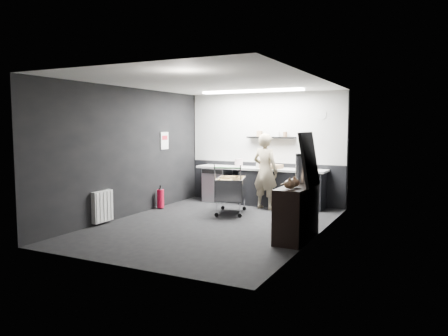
% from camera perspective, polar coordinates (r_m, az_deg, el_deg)
% --- Properties ---
extents(floor, '(5.50, 5.50, 0.00)m').
position_cam_1_polar(floor, '(8.46, -1.44, -7.44)').
color(floor, black).
rests_on(floor, ground).
extents(ceiling, '(5.50, 5.50, 0.00)m').
position_cam_1_polar(ceiling, '(8.29, -1.49, 11.08)').
color(ceiling, white).
rests_on(ceiling, wall_back).
extents(wall_back, '(5.50, 0.00, 5.50)m').
position_cam_1_polar(wall_back, '(10.77, 5.41, 2.58)').
color(wall_back, black).
rests_on(wall_back, floor).
extents(wall_front, '(5.50, 0.00, 5.50)m').
position_cam_1_polar(wall_front, '(5.98, -13.89, 0.10)').
color(wall_front, black).
rests_on(wall_front, floor).
extents(wall_left, '(0.00, 5.50, 5.50)m').
position_cam_1_polar(wall_left, '(9.37, -12.34, 2.04)').
color(wall_left, black).
rests_on(wall_left, floor).
extents(wall_right, '(0.00, 5.50, 5.50)m').
position_cam_1_polar(wall_right, '(7.54, 12.09, 1.23)').
color(wall_right, black).
rests_on(wall_right, floor).
extents(kitchen_wall_panel, '(3.95, 0.02, 1.70)m').
position_cam_1_polar(kitchen_wall_panel, '(10.74, 5.40, 5.25)').
color(kitchen_wall_panel, beige).
rests_on(kitchen_wall_panel, wall_back).
extents(dado_panel, '(3.95, 0.02, 1.00)m').
position_cam_1_polar(dado_panel, '(10.83, 5.33, -1.92)').
color(dado_panel, black).
rests_on(dado_panel, wall_back).
extents(floating_shelf, '(1.20, 0.22, 0.04)m').
position_cam_1_polar(floating_shelf, '(10.57, 6.18, 3.99)').
color(floating_shelf, black).
rests_on(floating_shelf, wall_back).
extents(wall_clock, '(0.20, 0.03, 0.20)m').
position_cam_1_polar(wall_clock, '(10.31, 12.72, 6.79)').
color(wall_clock, silver).
rests_on(wall_clock, wall_back).
extents(poster, '(0.02, 0.30, 0.40)m').
position_cam_1_polar(poster, '(10.39, -7.78, 3.56)').
color(poster, white).
rests_on(poster, wall_left).
extents(poster_red_band, '(0.02, 0.22, 0.10)m').
position_cam_1_polar(poster_red_band, '(10.39, -7.76, 3.94)').
color(poster_red_band, red).
rests_on(poster_red_band, poster).
extents(radiator, '(0.10, 0.50, 0.60)m').
position_cam_1_polar(radiator, '(8.77, -15.60, -4.85)').
color(radiator, silver).
rests_on(radiator, wall_left).
extents(ceiling_strip, '(2.40, 0.20, 0.04)m').
position_cam_1_polar(ceiling_strip, '(9.95, 3.59, 9.96)').
color(ceiling_strip, white).
rests_on(ceiling_strip, ceiling).
extents(prep_counter, '(3.20, 0.61, 0.90)m').
position_cam_1_polar(prep_counter, '(10.50, 5.41, -2.39)').
color(prep_counter, black).
rests_on(prep_counter, floor).
extents(person, '(0.71, 0.54, 1.73)m').
position_cam_1_polar(person, '(9.97, 5.41, -0.44)').
color(person, beige).
rests_on(person, floor).
extents(shopping_cart, '(0.83, 1.12, 1.06)m').
position_cam_1_polar(shopping_cart, '(9.46, 0.90, -2.94)').
color(shopping_cart, silver).
rests_on(shopping_cart, floor).
extents(sideboard, '(0.51, 1.20, 1.80)m').
position_cam_1_polar(sideboard, '(7.41, 9.63, -4.86)').
color(sideboard, black).
rests_on(sideboard, floor).
extents(fire_extinguisher, '(0.16, 0.16, 0.52)m').
position_cam_1_polar(fire_extinguisher, '(10.13, -8.29, -3.88)').
color(fire_extinguisher, red).
rests_on(fire_extinguisher, floor).
extents(cardboard_box, '(0.55, 0.48, 0.09)m').
position_cam_1_polar(cardboard_box, '(10.34, 6.18, 0.21)').
color(cardboard_box, '#9E7954').
rests_on(cardboard_box, prep_counter).
extents(pink_tub, '(0.19, 0.19, 0.19)m').
position_cam_1_polar(pink_tub, '(10.71, 1.94, 0.70)').
color(pink_tub, beige).
rests_on(pink_tub, prep_counter).
extents(white_container, '(0.23, 0.21, 0.17)m').
position_cam_1_polar(white_container, '(10.44, 4.73, 0.48)').
color(white_container, silver).
rests_on(white_container, prep_counter).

